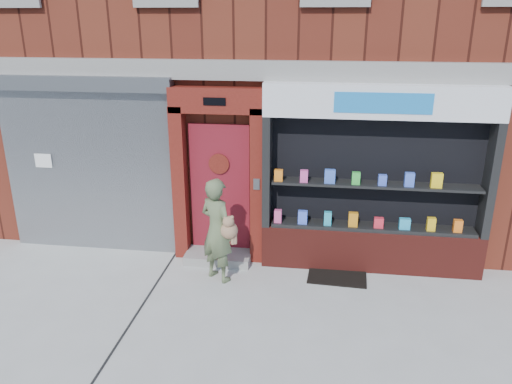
# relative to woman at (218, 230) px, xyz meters

# --- Properties ---
(ground) EXTENTS (80.00, 80.00, 0.00)m
(ground) POSITION_rel_woman_xyz_m (0.62, -1.11, -0.83)
(ground) COLOR #9E9E99
(ground) RESTS_ON ground
(building) EXTENTS (12.00, 8.16, 8.00)m
(building) POSITION_rel_woman_xyz_m (0.62, 4.88, 3.17)
(building) COLOR #531C12
(building) RESTS_ON ground
(shutter_bay) EXTENTS (3.10, 0.30, 3.04)m
(shutter_bay) POSITION_rel_woman_xyz_m (-2.38, 0.81, 0.88)
(shutter_bay) COLOR gray
(shutter_bay) RESTS_ON ground
(red_door_bay) EXTENTS (1.52, 0.58, 2.90)m
(red_door_bay) POSITION_rel_woman_xyz_m (-0.13, 0.75, 0.62)
(red_door_bay) COLOR #52130E
(red_door_bay) RESTS_ON ground
(pharmacy_bay) EXTENTS (3.50, 0.41, 3.00)m
(pharmacy_bay) POSITION_rel_woman_xyz_m (2.36, 0.70, 0.54)
(pharmacy_bay) COLOR maroon
(pharmacy_bay) RESTS_ON ground
(woman) EXTENTS (0.72, 0.66, 1.66)m
(woman) POSITION_rel_woman_xyz_m (0.00, 0.00, 0.00)
(woman) COLOR #586543
(woman) RESTS_ON ground
(doormat) EXTENTS (0.95, 0.69, 0.02)m
(doormat) POSITION_rel_woman_xyz_m (1.86, 0.31, -0.82)
(doormat) COLOR black
(doormat) RESTS_ON ground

